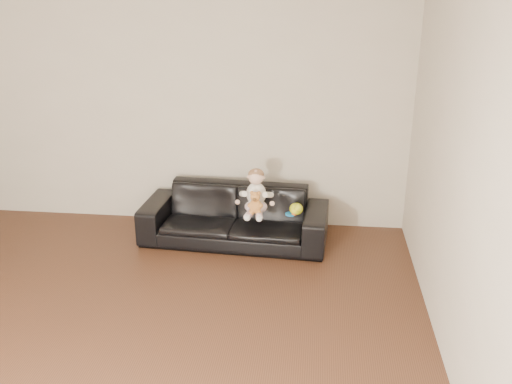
# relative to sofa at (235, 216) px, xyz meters

# --- Properties ---
(floor) EXTENTS (5.50, 5.50, 0.00)m
(floor) POSITION_rel_sofa_xyz_m (-0.71, -2.25, -0.28)
(floor) COLOR #4A2A1A
(floor) RESTS_ON ground
(wall_back) EXTENTS (5.00, 0.00, 5.00)m
(wall_back) POSITION_rel_sofa_xyz_m (-0.71, 0.50, 1.02)
(wall_back) COLOR beige
(wall_back) RESTS_ON ground
(wall_right) EXTENTS (0.00, 5.50, 5.50)m
(wall_right) POSITION_rel_sofa_xyz_m (1.79, -2.25, 1.02)
(wall_right) COLOR beige
(wall_right) RESTS_ON ground
(sofa) EXTENTS (1.95, 0.86, 0.56)m
(sofa) POSITION_rel_sofa_xyz_m (0.00, 0.00, 0.00)
(sofa) COLOR black
(sofa) RESTS_ON floor
(baby) EXTENTS (0.31, 0.38, 0.46)m
(baby) POSITION_rel_sofa_xyz_m (0.23, -0.10, 0.29)
(baby) COLOR silver
(baby) RESTS_ON sofa
(teddy_bear) EXTENTS (0.14, 0.14, 0.23)m
(teddy_bear) POSITION_rel_sofa_xyz_m (0.24, -0.25, 0.25)
(teddy_bear) COLOR #C37B37
(teddy_bear) RESTS_ON sofa
(toy_green) EXTENTS (0.15, 0.18, 0.11)m
(toy_green) POSITION_rel_sofa_xyz_m (0.64, -0.09, 0.14)
(toy_green) COLOR yellow
(toy_green) RESTS_ON sofa
(toy_rattle) EXTENTS (0.08, 0.08, 0.06)m
(toy_rattle) POSITION_rel_sofa_xyz_m (0.62, -0.14, 0.12)
(toy_rattle) COLOR orange
(toy_rattle) RESTS_ON sofa
(toy_blue_disc) EXTENTS (0.11, 0.11, 0.01)m
(toy_blue_disc) POSITION_rel_sofa_xyz_m (0.58, -0.12, 0.10)
(toy_blue_disc) COLOR #1B7DD8
(toy_blue_disc) RESTS_ON sofa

